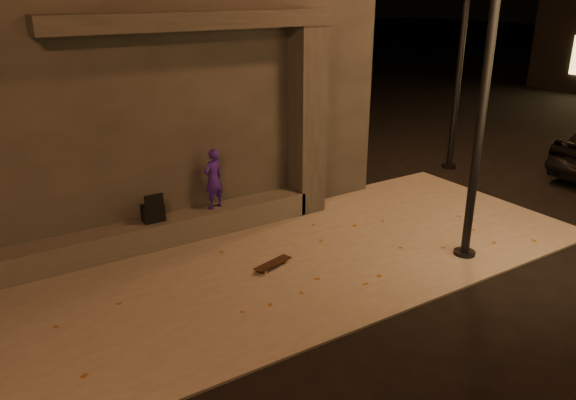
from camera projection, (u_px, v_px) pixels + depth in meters
ground at (357, 321)px, 7.69m from camera, size 120.00×120.00×0.00m
sidewalk at (281, 263)px, 9.26m from camera, size 11.00×4.40×0.04m
building at (121, 75)px, 11.37m from camera, size 9.00×5.10×5.22m
ledge at (155, 233)px, 9.79m from camera, size 6.00×0.55×0.45m
column at (307, 122)px, 10.85m from camera, size 0.55×0.55×3.60m
canopy at (195, 20)px, 9.09m from camera, size 5.00×0.70×0.28m
skateboarder at (214, 179)px, 10.11m from camera, size 0.47×0.38×1.12m
backpack at (153, 211)px, 9.65m from camera, size 0.37×0.25×0.52m
skateboard at (273, 263)px, 9.06m from camera, size 0.73×0.36×0.08m
street_lamp_2 at (466, 3)px, 12.81m from camera, size 0.36×0.36×6.94m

